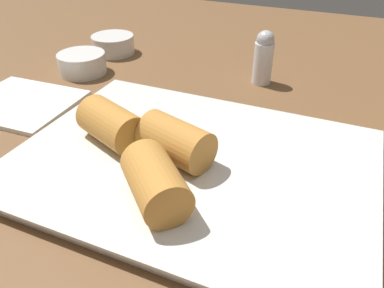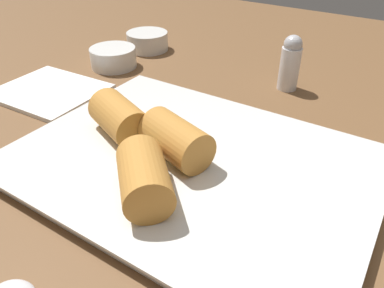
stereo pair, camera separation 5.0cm
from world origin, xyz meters
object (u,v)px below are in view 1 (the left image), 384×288
at_px(serving_plate, 192,164).
at_px(dipping_bowl_near, 82,62).
at_px(salt_shaker, 263,57).
at_px(dipping_bowl_far, 113,44).
at_px(napkin, 21,103).

distance_m(serving_plate, dipping_bowl_near, 0.30).
distance_m(dipping_bowl_near, salt_shaker, 0.27).
xyz_separation_m(dipping_bowl_near, salt_shaker, (0.26, 0.07, 0.02)).
relative_size(serving_plate, salt_shaker, 4.52).
bearing_deg(dipping_bowl_far, serving_plate, -44.54).
height_order(serving_plate, dipping_bowl_far, dipping_bowl_far).
bearing_deg(serving_plate, dipping_bowl_near, 147.55).
height_order(dipping_bowl_far, napkin, dipping_bowl_far).
bearing_deg(dipping_bowl_near, serving_plate, -32.45).
xyz_separation_m(serving_plate, dipping_bowl_far, (-0.26, 0.25, 0.01)).
height_order(napkin, salt_shaker, salt_shaker).
distance_m(serving_plate, salt_shaker, 0.24).
xyz_separation_m(serving_plate, dipping_bowl_near, (-0.25, 0.16, 0.01)).
height_order(dipping_bowl_near, dipping_bowl_far, same).
bearing_deg(serving_plate, napkin, 171.46).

